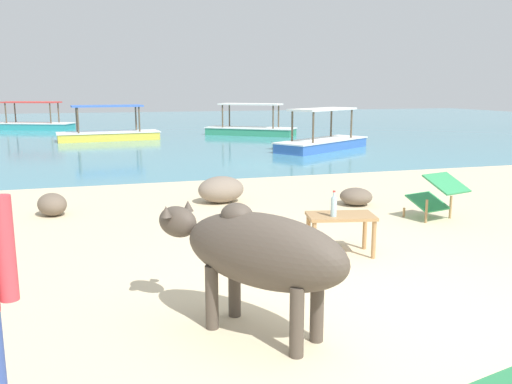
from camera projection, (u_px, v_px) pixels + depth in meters
sand_beach at (396, 314)px, 4.58m from camera, size 18.00×14.00×0.04m
water_surface at (149, 129)px, 25.28m from camera, size 60.00×36.00×0.03m
cow at (258, 251)px, 4.07m from camera, size 1.40×1.65×1.02m
low_bench_table at (341, 221)px, 6.09m from camera, size 0.83×0.59×0.47m
bottle at (334, 206)px, 5.97m from camera, size 0.07×0.07×0.30m
deck_chair_near at (437, 194)px, 7.70m from camera, size 0.71×0.88×0.68m
shore_rock_large at (221, 189)px, 8.91m from camera, size 0.84×0.68×0.44m
shore_rock_medium at (356, 197)px, 8.74m from camera, size 0.72×0.73×0.28m
shore_rock_small at (52, 204)px, 8.01m from camera, size 0.58×0.64×0.34m
boat_blue at (322, 141)px, 16.76m from camera, size 3.71×2.95×1.29m
boat_yellow at (109, 133)px, 19.74m from camera, size 3.76×1.47×1.29m
boat_green at (251, 128)px, 21.86m from camera, size 3.67×3.06×1.29m
boat_teal at (33, 124)px, 24.75m from camera, size 3.83×2.52×1.29m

